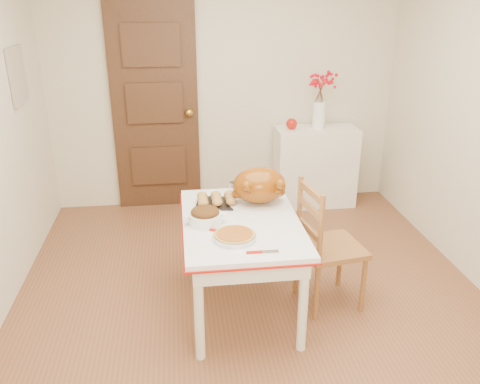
{
  "coord_description": "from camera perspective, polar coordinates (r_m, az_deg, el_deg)",
  "views": [
    {
      "loc": [
        -0.49,
        -2.97,
        2.13
      ],
      "look_at": [
        -0.09,
        0.06,
        0.88
      ],
      "focal_mm": 36.97,
      "sensor_mm": 36.0,
      "label": 1
    }
  ],
  "objects": [
    {
      "name": "apple",
      "position": [
        5.04,
        5.97,
        7.83
      ],
      "size": [
        0.11,
        0.11,
        0.11
      ],
      "primitive_type": "sphere",
      "color": "#B31509",
      "rests_on": "sideboard"
    },
    {
      "name": "wall_front",
      "position": [
        1.4,
        15.63,
        -17.75
      ],
      "size": [
        3.5,
        0.0,
        2.5
      ],
      "primitive_type": "cube",
      "color": "beige",
      "rests_on": "ground"
    },
    {
      "name": "shaker_pair",
      "position": [
        3.76,
        3.43,
        0.55
      ],
      "size": [
        0.09,
        0.06,
        0.09
      ],
      "primitive_type": null,
      "rotation": [
        0.0,
        0.0,
        0.35
      ],
      "color": "white",
      "rests_on": "kitchen_table"
    },
    {
      "name": "turkey_platter",
      "position": [
        3.5,
        2.25,
        0.56
      ],
      "size": [
        0.45,
        0.37,
        0.28
      ],
      "primitive_type": null,
      "rotation": [
        0.0,
        0.0,
        -0.03
      ],
      "color": "#833503",
      "rests_on": "kitchen_table"
    },
    {
      "name": "pie_server",
      "position": [
        2.93,
        2.62,
        -6.91
      ],
      "size": [
        0.19,
        0.06,
        0.01
      ],
      "primitive_type": null,
      "rotation": [
        0.0,
        0.0,
        -0.02
      ],
      "color": "silver",
      "rests_on": "kitchen_table"
    },
    {
      "name": "photo_board",
      "position": [
        4.4,
        -24.3,
        12.13
      ],
      "size": [
        0.03,
        0.35,
        0.45
      ],
      "primitive_type": "cube",
      "color": "beige",
      "rests_on": "ground"
    },
    {
      "name": "carving_knife",
      "position": [
        3.15,
        -1.61,
        -4.65
      ],
      "size": [
        0.23,
        0.15,
        0.01
      ],
      "primitive_type": null,
      "rotation": [
        0.0,
        0.0,
        -0.48
      ],
      "color": "silver",
      "rests_on": "kitchen_table"
    },
    {
      "name": "chair_oak",
      "position": [
        3.55,
        10.49,
        -5.99
      ],
      "size": [
        0.47,
        0.47,
        0.94
      ],
      "primitive_type": null,
      "rotation": [
        0.0,
        0.0,
        1.73
      ],
      "color": "#9E5E33",
      "rests_on": "floor"
    },
    {
      "name": "door_back",
      "position": [
        5.06,
        -9.75,
        9.41
      ],
      "size": [
        0.85,
        0.06,
        2.06
      ],
      "primitive_type": "cube",
      "color": "#342015",
      "rests_on": "ground"
    },
    {
      "name": "drinking_glass",
      "position": [
        3.71,
        -0.78,
        0.4
      ],
      "size": [
        0.08,
        0.08,
        0.1
      ],
      "primitive_type": "cylinder",
      "rotation": [
        0.0,
        0.0,
        -0.37
      ],
      "color": "white",
      "rests_on": "kitchen_table"
    },
    {
      "name": "berry_vase",
      "position": [
        5.06,
        9.2,
        10.37
      ],
      "size": [
        0.29,
        0.29,
        0.56
      ],
      "primitive_type": null,
      "color": "white",
      "rests_on": "sideboard"
    },
    {
      "name": "sideboard",
      "position": [
        5.24,
        8.64,
        2.9
      ],
      "size": [
        0.83,
        0.37,
        0.83
      ],
      "primitive_type": "cube",
      "color": "white",
      "rests_on": "floor"
    },
    {
      "name": "kitchen_table",
      "position": [
        3.5,
        0.11,
        -8.36
      ],
      "size": [
        0.8,
        1.17,
        0.7
      ],
      "primitive_type": null,
      "color": "white",
      "rests_on": "floor"
    },
    {
      "name": "wall_back",
      "position": [
        5.07,
        -1.8,
        12.26
      ],
      "size": [
        3.5,
        0.0,
        2.5
      ],
      "primitive_type": "cube",
      "color": "beige",
      "rests_on": "ground"
    },
    {
      "name": "pumpkin_pie",
      "position": [
        3.06,
        -0.63,
        -5.02
      ],
      "size": [
        0.31,
        0.31,
        0.05
      ],
      "primitive_type": "cylinder",
      "rotation": [
        0.0,
        0.0,
        0.18
      ],
      "color": "#9B4F18",
      "rests_on": "kitchen_table"
    },
    {
      "name": "floor",
      "position": [
        3.69,
        1.62,
        -13.03
      ],
      "size": [
        3.5,
        4.0,
        0.0
      ],
      "primitive_type": "cube",
      "color": "brown",
      "rests_on": "ground"
    },
    {
      "name": "stuffing_dish",
      "position": [
        3.26,
        -4.04,
        -2.75
      ],
      "size": [
        0.32,
        0.27,
        0.11
      ],
      "primitive_type": null,
      "rotation": [
        0.0,
        0.0,
        0.18
      ],
      "color": "#43220D",
      "rests_on": "kitchen_table"
    },
    {
      "name": "rolls_tray",
      "position": [
        3.55,
        -2.73,
        -0.88
      ],
      "size": [
        0.32,
        0.26,
        0.08
      ],
      "primitive_type": null,
      "rotation": [
        0.0,
        0.0,
        -0.16
      ],
      "color": "#A37C39",
      "rests_on": "kitchen_table"
    }
  ]
}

